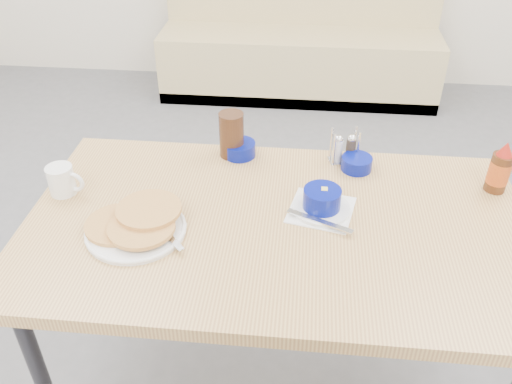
# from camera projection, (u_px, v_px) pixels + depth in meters

# --- Properties ---
(booth_bench) EXTENTS (1.90, 0.56, 1.22)m
(booth_bench) POSITION_uv_depth(u_px,v_px,m) (300.00, 43.00, 3.79)
(booth_bench) COLOR tan
(booth_bench) RESTS_ON ground
(dining_table) EXTENTS (1.40, 0.80, 0.76)m
(dining_table) POSITION_uv_depth(u_px,v_px,m) (276.00, 239.00, 1.54)
(dining_table) COLOR tan
(dining_table) RESTS_ON ground
(pancake_plate) EXTENTS (0.29, 0.27, 0.05)m
(pancake_plate) POSITION_uv_depth(u_px,v_px,m) (136.00, 225.00, 1.46)
(pancake_plate) COLOR white
(pancake_plate) RESTS_ON dining_table
(coffee_mug) EXTENTS (0.11, 0.08, 0.09)m
(coffee_mug) POSITION_uv_depth(u_px,v_px,m) (62.00, 180.00, 1.59)
(coffee_mug) COLOR white
(coffee_mug) RESTS_ON dining_table
(grits_setting) EXTENTS (0.21, 0.22, 0.07)m
(grits_setting) POSITION_uv_depth(u_px,v_px,m) (322.00, 202.00, 1.52)
(grits_setting) COLOR white
(grits_setting) RESTS_ON dining_table
(creamer_bowl) EXTENTS (0.10, 0.10, 0.05)m
(creamer_bowl) POSITION_uv_depth(u_px,v_px,m) (240.00, 149.00, 1.77)
(creamer_bowl) COLOR #051078
(creamer_bowl) RESTS_ON dining_table
(butter_bowl) EXTENTS (0.10, 0.10, 0.04)m
(butter_bowl) POSITION_uv_depth(u_px,v_px,m) (357.00, 163.00, 1.71)
(butter_bowl) COLOR #051078
(butter_bowl) RESTS_ON dining_table
(amber_tumbler) EXTENTS (0.10, 0.10, 0.15)m
(amber_tumbler) POSITION_uv_depth(u_px,v_px,m) (232.00, 135.00, 1.75)
(amber_tumbler) COLOR #391F12
(amber_tumbler) RESTS_ON dining_table
(condiment_caddy) EXTENTS (0.10, 0.07, 0.11)m
(condiment_caddy) POSITION_uv_depth(u_px,v_px,m) (344.00, 150.00, 1.74)
(condiment_caddy) COLOR silver
(condiment_caddy) RESTS_ON dining_table
(syrup_bottle) EXTENTS (0.06, 0.06, 0.16)m
(syrup_bottle) POSITION_uv_depth(u_px,v_px,m) (500.00, 170.00, 1.59)
(syrup_bottle) COLOR #47230F
(syrup_bottle) RESTS_ON dining_table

